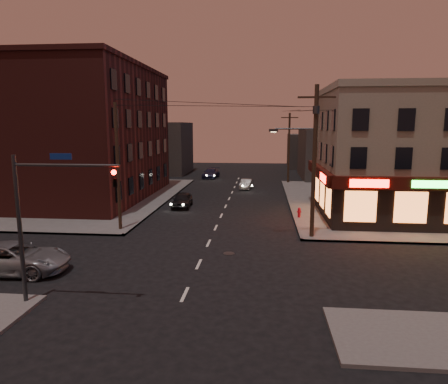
# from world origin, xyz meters

# --- Properties ---
(ground) EXTENTS (120.00, 120.00, 0.00)m
(ground) POSITION_xyz_m (0.00, 0.00, 0.00)
(ground) COLOR black
(ground) RESTS_ON ground
(sidewalk_ne) EXTENTS (24.00, 28.00, 0.15)m
(sidewalk_ne) POSITION_xyz_m (18.00, 19.00, 0.07)
(sidewalk_ne) COLOR #514F4C
(sidewalk_ne) RESTS_ON ground
(sidewalk_nw) EXTENTS (24.00, 28.00, 0.15)m
(sidewalk_nw) POSITION_xyz_m (-18.00, 19.00, 0.07)
(sidewalk_nw) COLOR #514F4C
(sidewalk_nw) RESTS_ON ground
(pizza_building) EXTENTS (15.85, 12.85, 10.50)m
(pizza_building) POSITION_xyz_m (15.93, 13.43, 5.35)
(pizza_building) COLOR gray
(pizza_building) RESTS_ON sidewalk_ne
(brick_apartment) EXTENTS (12.00, 20.00, 13.00)m
(brick_apartment) POSITION_xyz_m (-14.50, 19.00, 6.65)
(brick_apartment) COLOR #4C1C18
(brick_apartment) RESTS_ON sidewalk_nw
(bg_building_ne_a) EXTENTS (10.00, 12.00, 7.00)m
(bg_building_ne_a) POSITION_xyz_m (14.00, 38.00, 3.50)
(bg_building_ne_a) COLOR #3F3D3A
(bg_building_ne_a) RESTS_ON ground
(bg_building_nw) EXTENTS (9.00, 10.00, 8.00)m
(bg_building_nw) POSITION_xyz_m (-13.00, 42.00, 4.00)
(bg_building_nw) COLOR #3F3D3A
(bg_building_nw) RESTS_ON ground
(bg_building_ne_b) EXTENTS (8.00, 8.00, 6.00)m
(bg_building_ne_b) POSITION_xyz_m (12.00, 52.00, 3.00)
(bg_building_ne_b) COLOR #3F3D3A
(bg_building_ne_b) RESTS_ON ground
(utility_pole_main) EXTENTS (4.20, 0.44, 10.00)m
(utility_pole_main) POSITION_xyz_m (6.68, 5.80, 5.76)
(utility_pole_main) COLOR #382619
(utility_pole_main) RESTS_ON sidewalk_ne
(utility_pole_far) EXTENTS (0.26, 0.26, 9.00)m
(utility_pole_far) POSITION_xyz_m (6.80, 32.00, 4.65)
(utility_pole_far) COLOR #382619
(utility_pole_far) RESTS_ON sidewalk_ne
(utility_pole_west) EXTENTS (0.24, 0.24, 9.00)m
(utility_pole_west) POSITION_xyz_m (-6.80, 6.50, 4.65)
(utility_pole_west) COLOR #382619
(utility_pole_west) RESTS_ON sidewalk_nw
(traffic_signal) EXTENTS (4.49, 0.32, 6.47)m
(traffic_signal) POSITION_xyz_m (-5.57, -5.60, 4.16)
(traffic_signal) COLOR #333538
(traffic_signal) RESTS_ON ground
(suv_cross) EXTENTS (5.81, 2.92, 1.58)m
(suv_cross) POSITION_xyz_m (-9.37, -2.16, 0.79)
(suv_cross) COLOR gray
(suv_cross) RESTS_ON ground
(sedan_near) EXTENTS (1.78, 4.08, 1.37)m
(sedan_near) POSITION_xyz_m (-4.01, 15.24, 0.68)
(sedan_near) COLOR black
(sedan_near) RESTS_ON ground
(sedan_mid) EXTENTS (1.61, 3.65, 1.16)m
(sedan_mid) POSITION_xyz_m (1.49, 26.79, 0.58)
(sedan_mid) COLOR gray
(sedan_mid) RESTS_ON ground
(sedan_far) EXTENTS (2.35, 4.86, 1.36)m
(sedan_far) POSITION_xyz_m (-4.05, 36.37, 0.68)
(sedan_far) COLOR #1B1D36
(sedan_far) RESTS_ON ground
(fire_hydrant) EXTENTS (0.37, 0.37, 0.81)m
(fire_hydrant) POSITION_xyz_m (6.46, 11.46, 0.59)
(fire_hydrant) COLOR maroon
(fire_hydrant) RESTS_ON sidewalk_ne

